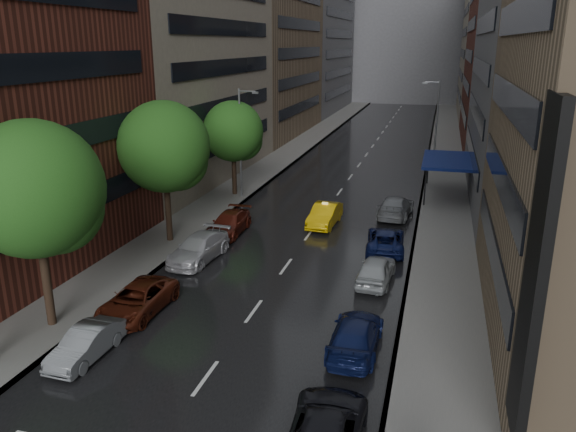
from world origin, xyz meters
name	(u,v)px	position (x,y,z in m)	size (l,w,h in m)	color
road	(364,158)	(0.00, 50.00, 0.01)	(14.00, 140.00, 0.01)	black
sidewalk_left	(289,153)	(-9.00, 50.00, 0.07)	(4.00, 140.00, 0.15)	gray
sidewalk_right	(445,161)	(9.00, 50.00, 0.07)	(4.00, 140.00, 0.15)	gray
buildings_left	(262,16)	(-15.00, 58.79, 15.99)	(8.00, 108.00, 38.00)	maroon
buildings_right	(512,21)	(15.00, 56.70, 15.03)	(8.05, 109.10, 36.00)	#937A5B
building_far	(410,27)	(0.00, 118.00, 16.00)	(40.00, 14.00, 32.00)	slate
tree_near	(34,189)	(-8.60, 6.07, 6.63)	(6.07, 6.07, 9.68)	#382619
tree_mid	(164,147)	(-8.60, 18.16, 6.38)	(5.85, 5.85, 9.33)	#382619
tree_far	(233,131)	(-8.60, 30.49, 5.57)	(5.11, 5.11, 8.14)	#382619
taxi	(325,215)	(0.62, 24.35, 0.78)	(1.66, 4.76, 1.57)	#E7B60C
parked_cars_left	(182,263)	(-5.40, 13.29, 0.73)	(2.62, 21.30, 1.54)	slate
parked_cars_right	(375,273)	(5.40, 14.65, 0.74)	(2.70, 32.02, 1.58)	black
street_lamp_left	(241,141)	(-7.72, 30.00, 4.89)	(1.74, 0.22, 9.00)	gray
street_lamp_right	(436,124)	(7.72, 45.00, 4.89)	(1.74, 0.22, 9.00)	gray
awning	(447,161)	(8.98, 35.00, 3.13)	(4.00, 8.00, 3.12)	navy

